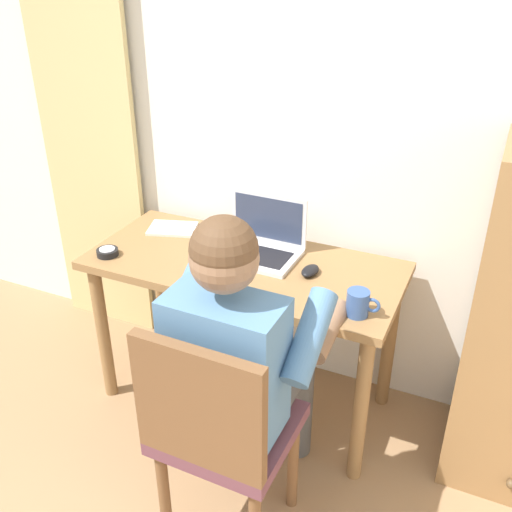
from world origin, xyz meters
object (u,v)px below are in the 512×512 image
(desk_clock, at_px, (107,252))
(notebook_pad, at_px, (172,229))
(chair, at_px, (219,430))
(coffee_mug, at_px, (359,303))
(desk, at_px, (244,284))
(person_seated, at_px, (244,351))
(computer_mouse, at_px, (310,271))
(laptop, at_px, (260,242))

(desk_clock, bearing_deg, notebook_pad, 70.24)
(chair, relative_size, coffee_mug, 7.49)
(desk, bearing_deg, person_seated, -64.62)
(coffee_mug, bearing_deg, computer_mouse, 141.21)
(person_seated, relative_size, computer_mouse, 12.17)
(laptop, relative_size, notebook_pad, 1.64)
(person_seated, relative_size, notebook_pad, 5.80)
(chair, xyz_separation_m, notebook_pad, (-0.66, 0.83, 0.21))
(chair, height_order, coffee_mug, chair)
(desk_clock, height_order, notebook_pad, desk_clock)
(laptop, xyz_separation_m, notebook_pad, (-0.46, 0.04, -0.05))
(laptop, distance_m, notebook_pad, 0.46)
(computer_mouse, distance_m, desk_clock, 0.85)
(computer_mouse, bearing_deg, desk, -170.10)
(desk, height_order, desk_clock, desk_clock)
(laptop, height_order, notebook_pad, laptop)
(notebook_pad, bearing_deg, desk, -36.10)
(computer_mouse, relative_size, coffee_mug, 0.83)
(laptop, height_order, coffee_mug, laptop)
(desk, bearing_deg, notebook_pad, 161.54)
(chair, distance_m, desk_clock, 0.96)
(desk_clock, distance_m, coffee_mug, 1.07)
(desk, relative_size, notebook_pad, 6.13)
(desk, relative_size, person_seated, 1.06)
(chair, xyz_separation_m, desk_clock, (-0.78, 0.51, 0.22))
(desk, height_order, person_seated, person_seated)
(desk_clock, bearing_deg, person_seated, -22.40)
(desk_clock, xyz_separation_m, coffee_mug, (1.07, 0.00, 0.03))
(laptop, xyz_separation_m, computer_mouse, (0.25, -0.08, -0.04))
(desk, bearing_deg, computer_mouse, 3.85)
(coffee_mug, bearing_deg, person_seated, -131.81)
(chair, relative_size, person_seated, 0.74)
(laptop, bearing_deg, coffee_mug, -29.46)
(person_seated, xyz_separation_m, computer_mouse, (0.04, 0.52, 0.04))
(notebook_pad, height_order, coffee_mug, coffee_mug)
(desk, bearing_deg, laptop, 74.04)
(notebook_pad, bearing_deg, laptop, -22.81)
(laptop, xyz_separation_m, desk_clock, (-0.57, -0.28, -0.04))
(person_seated, height_order, computer_mouse, person_seated)
(laptop, bearing_deg, computer_mouse, -18.22)
(coffee_mug, bearing_deg, laptop, 150.54)
(chair, relative_size, notebook_pad, 4.28)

